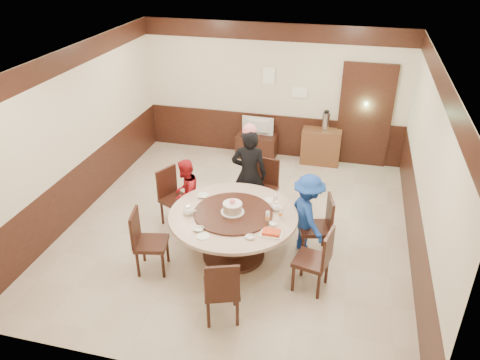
% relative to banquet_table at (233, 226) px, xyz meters
% --- Properties ---
extents(room, '(6.00, 6.04, 2.84)m').
position_rel_banquet_table_xyz_m(room, '(-0.12, 0.78, 0.55)').
color(room, '#C3B29C').
rests_on(room, ground).
extents(banquet_table, '(1.89, 1.89, 0.78)m').
position_rel_banquet_table_xyz_m(banquet_table, '(0.00, 0.00, 0.00)').
color(banquet_table, black).
rests_on(banquet_table, ground).
extents(chair_0, '(0.54, 0.53, 0.97)m').
position_rel_banquet_table_xyz_m(chair_0, '(1.18, 0.36, -0.23)').
color(chair_0, black).
rests_on(chair_0, ground).
extents(chair_1, '(0.50, 0.51, 0.97)m').
position_rel_banquet_table_xyz_m(chair_1, '(0.19, 1.31, -0.23)').
color(chair_1, black).
rests_on(chair_1, ground).
extents(chair_2, '(0.59, 0.59, 0.97)m').
position_rel_banquet_table_xyz_m(chair_2, '(-1.17, 0.65, -0.23)').
color(chair_2, black).
rests_on(chair_2, ground).
extents(chair_3, '(0.53, 0.52, 0.97)m').
position_rel_banquet_table_xyz_m(chair_3, '(-1.08, -0.60, -0.23)').
color(chair_3, black).
rests_on(chair_3, ground).
extents(chair_4, '(0.56, 0.57, 0.97)m').
position_rel_banquet_table_xyz_m(chair_4, '(0.19, -1.28, -0.23)').
color(chair_4, black).
rests_on(chair_4, ground).
extents(chair_5, '(0.53, 0.52, 0.97)m').
position_rel_banquet_table_xyz_m(chair_5, '(1.23, -0.43, -0.23)').
color(chair_5, black).
rests_on(chair_5, ground).
extents(person_standing, '(0.63, 0.46, 1.62)m').
position_rel_banquet_table_xyz_m(person_standing, '(-0.03, 1.14, 0.28)').
color(person_standing, black).
rests_on(person_standing, ground).
extents(person_red, '(0.50, 0.61, 1.17)m').
position_rel_banquet_table_xyz_m(person_red, '(-0.99, 0.67, 0.05)').
color(person_red, '#AE171E').
rests_on(person_red, ground).
extents(person_blue, '(0.85, 0.97, 1.30)m').
position_rel_banquet_table_xyz_m(person_blue, '(1.04, 0.39, 0.12)').
color(person_blue, '#173C97').
rests_on(person_blue, ground).
extents(birthday_cake, '(0.34, 0.34, 0.22)m').
position_rel_banquet_table_xyz_m(birthday_cake, '(-0.01, -0.01, 0.32)').
color(birthday_cake, white).
rests_on(birthday_cake, banquet_table).
extents(teapot_left, '(0.17, 0.15, 0.13)m').
position_rel_banquet_table_xyz_m(teapot_left, '(-0.63, -0.18, 0.28)').
color(teapot_left, white).
rests_on(teapot_left, banquet_table).
extents(teapot_right, '(0.17, 0.15, 0.13)m').
position_rel_banquet_table_xyz_m(teapot_right, '(0.59, 0.25, 0.28)').
color(teapot_right, white).
rests_on(teapot_right, banquet_table).
extents(bowl_0, '(0.17, 0.17, 0.04)m').
position_rel_banquet_table_xyz_m(bowl_0, '(-0.57, 0.35, 0.24)').
color(bowl_0, white).
rests_on(bowl_0, banquet_table).
extents(bowl_1, '(0.13, 0.13, 0.04)m').
position_rel_banquet_table_xyz_m(bowl_1, '(0.37, -0.54, 0.24)').
color(bowl_1, white).
rests_on(bowl_1, banquet_table).
extents(bowl_2, '(0.15, 0.15, 0.04)m').
position_rel_banquet_table_xyz_m(bowl_2, '(-0.36, -0.52, 0.23)').
color(bowl_2, white).
rests_on(bowl_2, banquet_table).
extents(bowl_3, '(0.12, 0.12, 0.04)m').
position_rel_banquet_table_xyz_m(bowl_3, '(0.61, -0.15, 0.24)').
color(bowl_3, white).
rests_on(bowl_3, banquet_table).
extents(saucer_near, '(0.18, 0.18, 0.01)m').
position_rel_banquet_table_xyz_m(saucer_near, '(-0.25, -0.65, 0.22)').
color(saucer_near, white).
rests_on(saucer_near, banquet_table).
extents(saucer_far, '(0.18, 0.18, 0.01)m').
position_rel_banquet_table_xyz_m(saucer_far, '(0.45, 0.50, 0.22)').
color(saucer_far, white).
rests_on(saucer_far, banquet_table).
extents(shrimp_platter, '(0.30, 0.20, 0.06)m').
position_rel_banquet_table_xyz_m(shrimp_platter, '(0.64, -0.38, 0.24)').
color(shrimp_platter, white).
rests_on(shrimp_platter, banquet_table).
extents(bottle_0, '(0.06, 0.06, 0.16)m').
position_rel_banquet_table_xyz_m(bottle_0, '(0.52, -0.09, 0.30)').
color(bottle_0, silver).
rests_on(bottle_0, banquet_table).
extents(bottle_1, '(0.06, 0.06, 0.16)m').
position_rel_banquet_table_xyz_m(bottle_1, '(0.69, 0.06, 0.30)').
color(bottle_1, silver).
rests_on(bottle_1, banquet_table).
extents(bottle_2, '(0.06, 0.06, 0.16)m').
position_rel_banquet_table_xyz_m(bottle_2, '(0.54, 0.40, 0.30)').
color(bottle_2, silver).
rests_on(bottle_2, banquet_table).
extents(tv_stand, '(0.85, 0.45, 0.50)m').
position_rel_banquet_table_xyz_m(tv_stand, '(-0.41, 3.52, -0.28)').
color(tv_stand, black).
rests_on(tv_stand, ground).
extents(television, '(0.69, 0.12, 0.39)m').
position_rel_banquet_table_xyz_m(television, '(-0.41, 3.52, 0.16)').
color(television, gray).
rests_on(television, tv_stand).
extents(side_cabinet, '(0.80, 0.40, 0.75)m').
position_rel_banquet_table_xyz_m(side_cabinet, '(0.96, 3.55, -0.16)').
color(side_cabinet, brown).
rests_on(side_cabinet, ground).
extents(thermos, '(0.15, 0.15, 0.38)m').
position_rel_banquet_table_xyz_m(thermos, '(1.02, 3.55, 0.41)').
color(thermos, silver).
rests_on(thermos, side_cabinet).
extents(notice_left, '(0.25, 0.00, 0.35)m').
position_rel_banquet_table_xyz_m(notice_left, '(-0.23, 3.72, 1.22)').
color(notice_left, white).
rests_on(notice_left, room).
extents(notice_right, '(0.30, 0.00, 0.22)m').
position_rel_banquet_table_xyz_m(notice_right, '(0.42, 3.72, 0.92)').
color(notice_right, white).
rests_on(notice_right, room).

